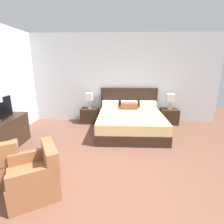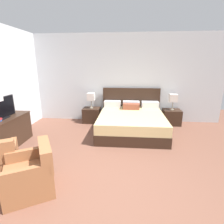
% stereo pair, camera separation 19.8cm
% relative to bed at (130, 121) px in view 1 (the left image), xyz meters
% --- Properties ---
extents(ground_plane, '(11.11, 11.11, 0.00)m').
position_rel_bed_xyz_m(ground_plane, '(-0.44, -2.69, -0.30)').
color(ground_plane, brown).
extents(wall_back, '(6.83, 0.06, 2.89)m').
position_rel_bed_xyz_m(wall_back, '(-0.44, 1.05, 1.14)').
color(wall_back, silver).
rests_on(wall_back, ground).
extents(bed, '(1.91, 2.09, 1.15)m').
position_rel_bed_xyz_m(bed, '(0.00, 0.00, 0.00)').
color(bed, '#332116').
rests_on(bed, ground).
extents(nightstand_left, '(0.56, 0.48, 0.49)m').
position_rel_bed_xyz_m(nightstand_left, '(-1.33, 0.72, -0.06)').
color(nightstand_left, '#332116').
rests_on(nightstand_left, ground).
extents(nightstand_right, '(0.56, 0.48, 0.49)m').
position_rel_bed_xyz_m(nightstand_right, '(1.33, 0.72, -0.06)').
color(nightstand_right, '#332116').
rests_on(nightstand_right, ground).
extents(table_lamp_left, '(0.24, 0.24, 0.51)m').
position_rel_bed_xyz_m(table_lamp_left, '(-1.33, 0.72, 0.57)').
color(table_lamp_left, gray).
rests_on(table_lamp_left, nightstand_left).
extents(table_lamp_right, '(0.24, 0.24, 0.51)m').
position_rel_bed_xyz_m(table_lamp_right, '(1.33, 0.72, 0.57)').
color(table_lamp_right, gray).
rests_on(table_lamp_right, nightstand_right).
extents(dresser, '(0.52, 1.24, 0.72)m').
position_rel_bed_xyz_m(dresser, '(-2.97, -1.22, 0.07)').
color(dresser, '#332116').
rests_on(dresser, ground).
extents(armchair_companion, '(0.94, 0.93, 0.76)m').
position_rel_bed_xyz_m(armchair_companion, '(-1.58, -2.69, -0.02)').
color(armchair_companion, '#935B38').
rests_on(armchair_companion, ground).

